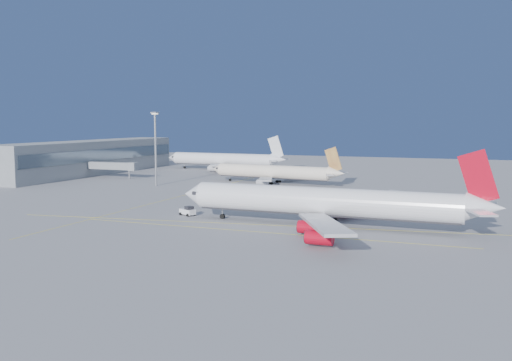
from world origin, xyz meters
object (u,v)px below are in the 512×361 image
object	(u,v)px
airliner_virgin	(329,203)
airliner_etihad	(275,172)
airliner_third	(225,159)
light_mast	(155,142)
pushback_tug	(188,211)

from	to	relation	value
airliner_virgin	airliner_etihad	bearing A→B (deg)	118.57
airliner_virgin	airliner_third	xyz separation A→B (m)	(-83.32, 126.95, -0.36)
airliner_virgin	light_mast	world-z (taller)	light_mast
airliner_third	light_mast	bearing A→B (deg)	-84.89
light_mast	pushback_tug	bearing A→B (deg)	-52.30
light_mast	airliner_etihad	bearing A→B (deg)	29.81
airliner_virgin	pushback_tug	distance (m)	37.58
airliner_virgin	airliner_etihad	xyz separation A→B (m)	(-40.77, 79.42, -1.08)
airliner_virgin	light_mast	xyz separation A→B (m)	(-79.83, 57.04, 10.53)
airliner_etihad	pushback_tug	xyz separation A→B (m)	(3.50, -77.45, -3.36)
airliner_third	pushback_tug	world-z (taller)	airliner_third
airliner_etihad	pushback_tug	bearing A→B (deg)	-80.43
airliner_etihad	airliner_third	world-z (taller)	airliner_third
pushback_tug	light_mast	bearing A→B (deg)	151.88
airliner_third	light_mast	size ratio (longest dim) A/B	2.35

